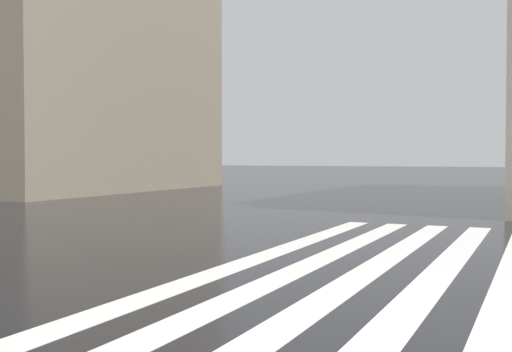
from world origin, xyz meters
name	(u,v)px	position (x,y,z in m)	size (l,w,h in m)	color
zebra_crossing	(407,270)	(4.00, 1.41, 0.00)	(13.00, 5.50, 0.01)	silver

